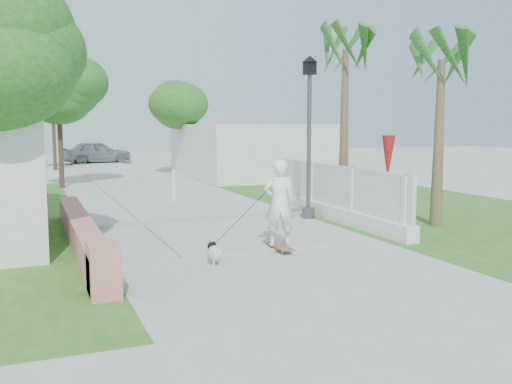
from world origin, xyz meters
name	(u,v)px	position (x,y,z in m)	size (l,w,h in m)	color
ground	(304,277)	(0.00, 0.00, 0.00)	(90.00, 90.00, 0.00)	#B7B7B2
path_strip	(121,176)	(0.00, 20.00, 0.03)	(3.20, 36.00, 0.06)	#B7B7B2
curb	(203,220)	(0.00, 6.00, 0.05)	(6.50, 0.25, 0.10)	#999993
grass_right	(381,200)	(7.00, 8.00, 0.01)	(8.00, 20.00, 0.01)	#276820
pink_wall	(83,236)	(-3.30, 3.55, 0.31)	(0.45, 8.20, 0.80)	#E37F74
lattice_fence	(333,200)	(3.40, 5.00, 0.54)	(0.35, 7.00, 1.50)	white
building_right	(249,150)	(6.00, 18.00, 1.30)	(6.00, 8.00, 2.60)	silver
street_lamp	(309,131)	(2.90, 5.50, 2.43)	(0.44, 0.44, 4.44)	#59595E
bollard	(174,185)	(0.20, 10.00, 0.58)	(0.14, 0.14, 1.09)	white
patio_umbrella	(388,158)	(4.80, 4.50, 1.69)	(0.36, 0.36, 2.30)	#59595E
tree_left_near	(12,57)	(-4.48, 2.98, 3.82)	(3.60, 3.60, 5.28)	#4C3826
tree_path_left	(59,94)	(-2.98, 15.98, 3.82)	(3.40, 3.40, 5.23)	#4C3826
tree_path_right	(184,106)	(3.22, 19.98, 3.49)	(3.00, 3.00, 4.79)	#4C3826
tree_path_far	(53,102)	(-2.78, 25.98, 3.82)	(3.20, 3.20, 5.17)	#4C3826
palm_far	(345,60)	(4.60, 6.50, 4.48)	(1.80, 1.80, 5.30)	brown
palm_near	(441,70)	(5.40, 3.20, 3.95)	(1.80, 1.80, 4.70)	brown
skateboarder	(259,211)	(-0.05, 1.94, 0.87)	(1.95, 0.96, 1.89)	#91613A
dog	(215,252)	(-1.13, 1.45, 0.23)	(0.28, 0.61, 0.42)	silver
parked_car	(97,152)	(0.07, 30.52, 0.75)	(1.76, 4.39, 1.49)	#9B9DA2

